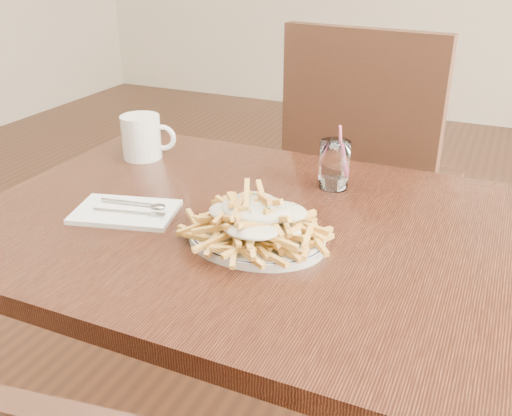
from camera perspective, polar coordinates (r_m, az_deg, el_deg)
The scene contains 8 objects.
table at distance 1.14m, azimuth 1.84°, elevation -5.09°, with size 1.20×0.80×0.75m.
chair_far at distance 1.86m, azimuth 11.13°, elevation 3.87°, with size 0.53×0.53×1.03m.
fries_plate at distance 1.03m, azimuth -0.00°, elevation -3.07°, with size 0.30×0.27×0.02m.
loaded_fries at distance 1.01m, azimuth -0.00°, elevation -0.71°, with size 0.24×0.19×0.07m.
napkin at distance 1.17m, azimuth -12.92°, elevation -0.38°, with size 0.20×0.13×0.01m, color silver.
cutlery at distance 1.17m, azimuth -12.82°, elevation 0.05°, with size 0.17×0.09×0.01m.
water_glass at distance 1.26m, azimuth 7.83°, elevation 4.05°, with size 0.07×0.07×0.14m.
coffee_mug at distance 1.45m, azimuth -11.29°, elevation 6.98°, with size 0.13×0.10×0.11m.
Camera 1 is at (0.37, -0.91, 1.25)m, focal length 40.00 mm.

